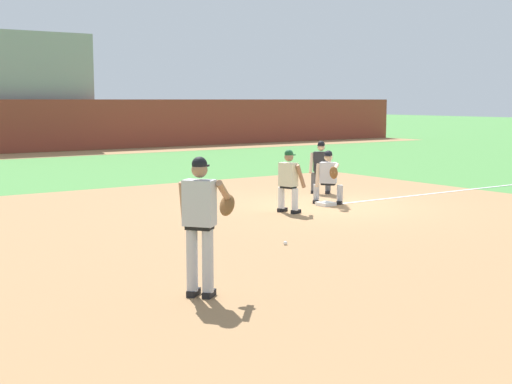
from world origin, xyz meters
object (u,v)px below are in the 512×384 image
first_base_bag (326,204)px  baseball (285,243)px  baserunner (289,179)px  umpire (321,165)px  pitcher (202,218)px  first_baseman (328,175)px

first_base_bag → baseball: 4.93m
baserunner → umpire: (2.81, 2.19, 0.00)m
pitcher → umpire: size_ratio=1.27×
first_baseman → first_base_bag: bearing=-142.5°
pitcher → baserunner: 7.20m
umpire → baserunner: bearing=-142.1°
first_base_bag → first_baseman: (0.22, 0.17, 0.69)m
baseball → pitcher: (-2.94, -2.05, 1.02)m
first_baseman → baseball: bearing=-139.1°
first_base_bag → baserunner: bearing=-166.2°
pitcher → baserunner: bearing=43.3°
pitcher → umpire: pitcher is taller
first_baseman → baserunner: baserunner is taller
pitcher → first_baseman: (6.88, 5.46, -0.33)m
pitcher → first_baseman: size_ratio=1.39×
baserunner → first_baseman: bearing=17.5°
first_baseman → umpire: bearing=55.1°
first_base_bag → baseball: bearing=-138.9°
baseball → first_baseman: 5.25m
first_base_bag → umpire: (1.39, 1.84, 0.75)m
first_base_bag → pitcher: 8.56m
first_base_bag → pitcher: pitcher is taller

